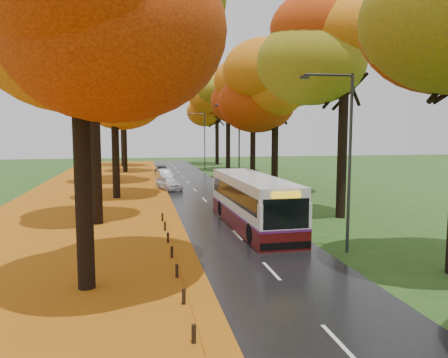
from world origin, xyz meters
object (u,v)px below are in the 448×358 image
object	(u,v)px
bus	(253,200)
car_white	(169,183)
streetlamp_mid	(237,139)
car_silver	(164,175)
streetlamp_far	(203,136)
car_dark	(162,171)
streetlamp_near	(345,149)

from	to	relation	value
bus	car_white	bearing A→B (deg)	101.00
streetlamp_mid	car_white	world-z (taller)	streetlamp_mid
streetlamp_mid	car_silver	distance (m)	11.12
streetlamp_far	car_silver	distance (m)	15.68
streetlamp_mid	car_dark	bearing A→B (deg)	115.25
streetlamp_far	car_silver	xyz separation A→B (m)	(-6.30, -13.78, -4.05)
streetlamp_near	car_white	size ratio (longest dim) A/B	2.15
streetlamp_far	bus	size ratio (longest dim) A/B	0.73
car_white	car_silver	xyz separation A→B (m)	(0.00, 7.83, -0.01)
car_white	car_silver	world-z (taller)	car_white
streetlamp_near	bus	size ratio (longest dim) A/B	0.73
bus	car_silver	world-z (taller)	bus
streetlamp_near	streetlamp_mid	xyz separation A→B (m)	(0.00, 22.00, 0.00)
bus	car_silver	xyz separation A→B (m)	(-3.65, 24.33, -0.88)
streetlamp_near	streetlamp_mid	bearing A→B (deg)	90.00
streetlamp_near	car_dark	bearing A→B (deg)	100.10
streetlamp_near	car_white	world-z (taller)	streetlamp_near
car_white	car_silver	distance (m)	7.83
streetlamp_near	streetlamp_far	xyz separation A→B (m)	(0.00, 44.00, 0.00)
streetlamp_mid	streetlamp_far	world-z (taller)	same
bus	car_white	size ratio (longest dim) A/B	2.96
car_white	bus	bearing A→B (deg)	-95.82
streetlamp_far	car_silver	size ratio (longest dim) A/B	2.10
streetlamp_mid	bus	xyz separation A→B (m)	(-2.65, -16.11, -3.17)
car_white	car_dark	size ratio (longest dim) A/B	0.95
car_dark	streetlamp_far	bearing A→B (deg)	50.41
bus	car_silver	distance (m)	24.62
streetlamp_far	car_dark	distance (m)	11.46
streetlamp_mid	bus	bearing A→B (deg)	-99.34
car_white	car_dark	bearing A→B (deg)	71.72
streetlamp_near	streetlamp_far	world-z (taller)	same
bus	streetlamp_far	bearing A→B (deg)	84.56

